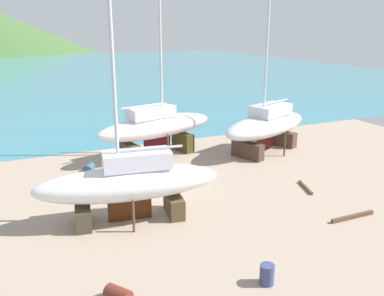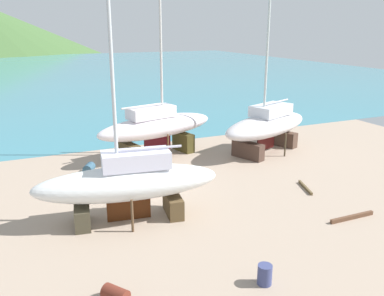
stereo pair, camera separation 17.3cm
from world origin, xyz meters
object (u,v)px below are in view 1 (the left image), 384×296
at_px(sailboat_large_starboard, 129,182).
at_px(worker, 164,125).
at_px(barrel_rust_mid, 89,168).
at_px(barrel_rust_far, 118,295).
at_px(barrel_tipped_right, 267,274).
at_px(sailboat_mid_port, 156,127).
at_px(sailboat_small_center, 267,125).

height_order(sailboat_large_starboard, worker, sailboat_large_starboard).
bearing_deg(barrel_rust_mid, barrel_rust_far, -96.58).
distance_m(worker, barrel_tipped_right, 21.68).
bearing_deg(barrel_rust_far, sailboat_large_starboard, 69.75).
height_order(sailboat_mid_port, barrel_tipped_right, sailboat_mid_port).
bearing_deg(sailboat_large_starboard, barrel_rust_mid, -77.12).
height_order(barrel_tipped_right, barrel_rust_mid, barrel_tipped_right).
distance_m(sailboat_mid_port, barrel_rust_far, 16.13).
xyz_separation_m(sailboat_large_starboard, barrel_rust_far, (-2.11, -5.73, -1.67)).
xyz_separation_m(sailboat_mid_port, barrel_rust_mid, (-5.09, -1.34, -1.93)).
xyz_separation_m(sailboat_small_center, barrel_rust_mid, (-12.91, 0.79, -1.74)).
bearing_deg(sailboat_mid_port, barrel_rust_mid, -179.27).
height_order(sailboat_small_center, barrel_rust_mid, sailboat_small_center).
bearing_deg(worker, barrel_rust_far, 98.43).
bearing_deg(barrel_tipped_right, barrel_rust_far, 166.44).
distance_m(barrel_tipped_right, barrel_rust_mid, 14.93).
xyz_separation_m(barrel_tipped_right, barrel_rust_mid, (-3.63, 14.48, -0.09)).
bearing_deg(sailboat_large_starboard, barrel_tipped_right, 122.03).
relative_size(sailboat_large_starboard, worker, 7.51).
bearing_deg(barrel_tipped_right, sailboat_large_starboard, 113.61).
bearing_deg(barrel_rust_far, sailboat_small_center, 40.76).
relative_size(worker, barrel_rust_far, 1.92).
xyz_separation_m(worker, barrel_rust_mid, (-7.70, -6.81, -0.61)).
bearing_deg(sailboat_mid_port, sailboat_large_starboard, -131.01).
xyz_separation_m(sailboat_mid_port, sailboat_small_center, (7.82, -2.13, -0.19)).
xyz_separation_m(worker, barrel_rust_far, (-9.23, -20.04, -0.63)).
bearing_deg(barrel_rust_mid, worker, 41.47).
distance_m(sailboat_mid_port, sailboat_large_starboard, 9.93).
height_order(sailboat_small_center, worker, sailboat_small_center).
xyz_separation_m(sailboat_large_starboard, barrel_rust_mid, (-0.59, 7.51, -1.65)).
xyz_separation_m(sailboat_mid_port, barrel_tipped_right, (-1.46, -15.82, -1.84)).
relative_size(sailboat_large_starboard, barrel_rust_far, 14.46).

